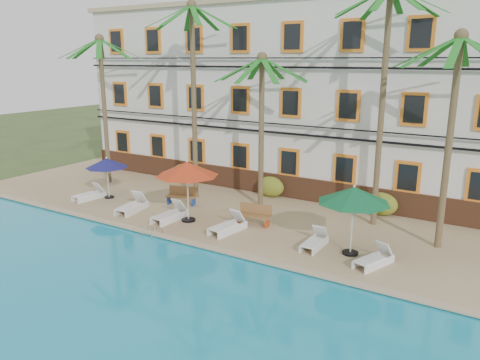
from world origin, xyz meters
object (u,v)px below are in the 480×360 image
Objects in this scene: umbrella_red at (187,169)px; lounger_c at (170,214)px; bench_left at (182,195)px; lounger_d at (228,225)px; lounger_a at (90,194)px; umbrella_green at (354,195)px; palm_a at (103,90)px; umbrella_blue at (107,163)px; palm_d at (384,78)px; lounger_e at (315,241)px; lounger_b at (132,206)px; palm_b at (193,77)px; pool_ladder at (153,235)px; palm_e at (453,112)px; palm_c at (262,109)px; lounger_f at (374,259)px; bench_right at (254,214)px.

umbrella_red is 1.48× the size of lounger_c.
lounger_d is at bearing -26.45° from bench_left.
umbrella_green is at bearing 0.86° from lounger_a.
lounger_d is (2.30, -0.22, -2.13)m from umbrella_red.
umbrella_blue is at bearing -43.68° from palm_a.
palm_d reaches higher than lounger_e.
bench_left is at bearing 167.81° from lounger_e.
lounger_b is 1.28× the size of bench_left.
pool_ladder is (1.84, -5.51, -6.25)m from palm_b.
palm_e is 2.89× the size of umbrella_red.
bench_left is at bearing 170.20° from umbrella_green.
palm_a is at bearing 168.54° from lounger_e.
umbrella_green is at bearing -9.80° from bench_left.
palm_a is 0.84× the size of palm_d.
palm_c is (10.00, 0.61, -0.59)m from palm_a.
umbrella_green is (7.51, 0.22, -0.10)m from umbrella_red.
palm_c reaches higher than lounger_e.
lounger_f is (10.60, -3.62, -5.99)m from palm_b.
palm_e is at bearing 61.38° from lounger_f.
bench_left is at bearing 58.88° from lounger_b.
lounger_e is at bearing -21.37° from palm_b.
umbrella_green is at bearing 1.70° from umbrella_red.
palm_d is 5.31× the size of lounger_c.
lounger_e is at bearing -147.84° from palm_e.
lounger_b is (-10.67, -0.56, -2.02)m from umbrella_green.
palm_b is 8.53m from pool_ladder.
palm_c reaches higher than umbrella_green.
palm_a is 4.44× the size of lounger_c.
umbrella_green reaches higher than lounger_c.
lounger_f is (1.27, -4.30, -6.11)m from palm_d.
palm_b is at bearing 72.91° from lounger_b.
umbrella_blue reaches higher than bench_right.
palm_e is (8.49, -0.95, 0.42)m from palm_c.
palm_d is 6.46× the size of bench_left.
palm_a is 18.49m from palm_e.
lounger_b is 9.27m from lounger_e.
palm_b is 7.11m from lounger_c.
lounger_d is at bearing 179.19° from lounger_f.
palm_e is at bearing 7.06° from umbrella_blue.
palm_c is at bearing 39.29° from lounger_b.
palm_a is 9.33m from umbrella_red.
lounger_c is (-10.97, -3.06, -4.97)m from palm_e.
palm_a is at bearing -176.50° from palm_c.
lounger_d is (-7.90, -2.92, -4.98)m from palm_e.
lounger_c is (5.78, -0.37, 0.03)m from lounger_a.
lounger_b reaches higher than lounger_c.
palm_a is at bearing 178.96° from palm_e.
palm_b is at bearing -175.81° from palm_d.
lounger_d is 1.25× the size of bench_right.
palm_d is 5.54m from umbrella_green.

